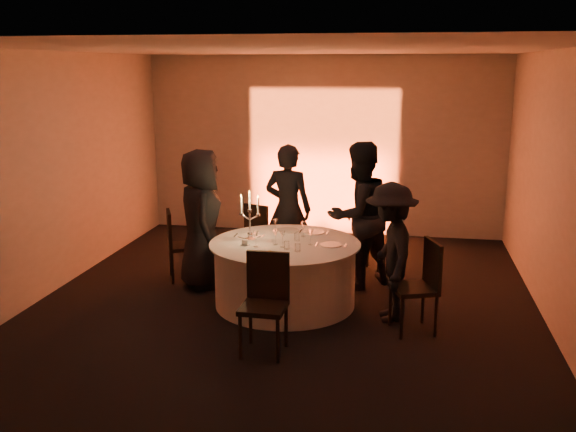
% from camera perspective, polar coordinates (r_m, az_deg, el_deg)
% --- Properties ---
extents(floor, '(7.00, 7.00, 0.00)m').
position_cam_1_polar(floor, '(7.86, -0.27, -7.80)').
color(floor, black).
rests_on(floor, ground).
extents(ceiling, '(7.00, 7.00, 0.00)m').
position_cam_1_polar(ceiling, '(7.34, -0.29, 14.63)').
color(ceiling, silver).
rests_on(ceiling, wall_back).
extents(wall_back, '(7.00, 0.00, 7.00)m').
position_cam_1_polar(wall_back, '(10.88, 3.17, 6.24)').
color(wall_back, '#B4AEA7').
rests_on(wall_back, floor).
extents(wall_front, '(7.00, 0.00, 7.00)m').
position_cam_1_polar(wall_front, '(4.17, -9.30, -5.47)').
color(wall_front, '#B4AEA7').
rests_on(wall_front, floor).
extents(wall_left, '(0.00, 7.00, 7.00)m').
position_cam_1_polar(wall_left, '(8.53, -20.53, 3.48)').
color(wall_left, '#B4AEA7').
rests_on(wall_left, floor).
extents(wall_right, '(0.00, 7.00, 7.00)m').
position_cam_1_polar(wall_right, '(7.51, 22.85, 2.05)').
color(wall_right, '#B4AEA7').
rests_on(wall_right, floor).
extents(uplighter_fixture, '(0.25, 0.12, 0.10)m').
position_cam_1_polar(uplighter_fixture, '(10.86, 2.87, -1.56)').
color(uplighter_fixture, black).
rests_on(uplighter_fixture, floor).
extents(banquet_table, '(1.80, 1.80, 0.77)m').
position_cam_1_polar(banquet_table, '(7.73, -0.27, -5.14)').
color(banquet_table, black).
rests_on(banquet_table, floor).
extents(chair_left, '(0.55, 0.55, 0.95)m').
position_cam_1_polar(chair_left, '(8.69, -9.74, -2.22)').
color(chair_left, black).
rests_on(chair_left, floor).
extents(chair_back_left, '(0.52, 0.52, 0.91)m').
position_cam_1_polar(chair_back_left, '(9.22, -2.47, -1.30)').
color(chair_back_left, black).
rests_on(chair_back_left, floor).
extents(chair_back_right, '(0.53, 0.53, 0.88)m').
position_cam_1_polar(chair_back_right, '(8.89, 6.88, -2.06)').
color(chair_back_right, black).
rests_on(chair_back_right, floor).
extents(chair_right, '(0.57, 0.57, 1.01)m').
position_cam_1_polar(chair_right, '(7.06, 11.78, -5.66)').
color(chair_right, black).
rests_on(chair_right, floor).
extents(chair_front, '(0.45, 0.45, 1.01)m').
position_cam_1_polar(chair_front, '(6.47, -2.02, -7.17)').
color(chair_front, black).
rests_on(chair_front, floor).
extents(guest_left, '(0.85, 1.03, 1.80)m').
position_cam_1_polar(guest_left, '(8.31, -7.73, -0.25)').
color(guest_left, black).
rests_on(guest_left, floor).
extents(guest_back_left, '(0.71, 0.52, 1.80)m').
position_cam_1_polar(guest_back_left, '(8.79, 0.00, 0.61)').
color(guest_back_left, black).
rests_on(guest_back_left, floor).
extents(guest_back_right, '(1.16, 1.16, 1.90)m').
position_cam_1_polar(guest_back_right, '(8.28, 6.27, 0.07)').
color(guest_back_right, black).
rests_on(guest_back_right, floor).
extents(guest_right, '(0.77, 1.11, 1.58)m').
position_cam_1_polar(guest_right, '(7.26, 9.08, -3.20)').
color(guest_right, black).
rests_on(guest_right, floor).
extents(plate_left, '(0.35, 0.29, 0.01)m').
position_cam_1_polar(plate_left, '(7.92, -3.47, -1.75)').
color(plate_left, white).
rests_on(plate_left, banquet_table).
extents(plate_back_left, '(0.36, 0.29, 0.01)m').
position_cam_1_polar(plate_back_left, '(8.16, -0.04, -1.28)').
color(plate_back_left, white).
rests_on(plate_back_left, banquet_table).
extents(plate_back_right, '(0.35, 0.28, 0.01)m').
position_cam_1_polar(plate_back_right, '(8.07, 2.29, -1.45)').
color(plate_back_right, white).
rests_on(plate_back_right, banquet_table).
extents(plate_right, '(0.36, 0.26, 0.01)m').
position_cam_1_polar(plate_right, '(7.52, 3.82, -2.58)').
color(plate_right, white).
rests_on(plate_right, banquet_table).
extents(plate_front, '(0.36, 0.25, 0.08)m').
position_cam_1_polar(plate_front, '(7.13, -1.65, -3.35)').
color(plate_front, white).
rests_on(plate_front, banquet_table).
extents(coffee_cup, '(0.11, 0.11, 0.07)m').
position_cam_1_polar(coffee_cup, '(7.53, -3.85, -2.37)').
color(coffee_cup, white).
rests_on(coffee_cup, banquet_table).
extents(candelabra, '(0.26, 0.12, 0.61)m').
position_cam_1_polar(candelabra, '(7.70, -3.41, -0.61)').
color(candelabra, silver).
rests_on(candelabra, banquet_table).
extents(wine_glass_a, '(0.07, 0.07, 0.19)m').
position_cam_1_polar(wine_glass_a, '(7.98, -1.15, -0.65)').
color(wine_glass_a, white).
rests_on(wine_glass_a, banquet_table).
extents(wine_glass_b, '(0.07, 0.07, 0.19)m').
position_cam_1_polar(wine_glass_b, '(7.50, 2.04, -1.56)').
color(wine_glass_b, white).
rests_on(wine_glass_b, banquet_table).
extents(wine_glass_c, '(0.07, 0.07, 0.19)m').
position_cam_1_polar(wine_glass_c, '(7.51, -1.10, -1.54)').
color(wine_glass_c, white).
rests_on(wine_glass_c, banquet_table).
extents(wine_glass_d, '(0.07, 0.07, 0.19)m').
position_cam_1_polar(wine_glass_d, '(7.40, -0.48, -1.75)').
color(wine_glass_d, white).
rests_on(wine_glass_d, banquet_table).
extents(wine_glass_e, '(0.07, 0.07, 0.19)m').
position_cam_1_polar(wine_glass_e, '(7.42, -2.88, -1.73)').
color(wine_glass_e, white).
rests_on(wine_glass_e, banquet_table).
extents(wine_glass_f, '(0.07, 0.07, 0.19)m').
position_cam_1_polar(wine_glass_f, '(7.86, 1.37, -0.87)').
color(wine_glass_f, white).
rests_on(wine_glass_f, banquet_table).
extents(tumbler_a, '(0.07, 0.07, 0.09)m').
position_cam_1_polar(tumbler_a, '(7.35, -0.12, -2.61)').
color(tumbler_a, white).
rests_on(tumbler_a, banquet_table).
extents(tumbler_b, '(0.07, 0.07, 0.09)m').
position_cam_1_polar(tumbler_b, '(7.69, 0.80, -1.90)').
color(tumbler_b, white).
rests_on(tumbler_b, banquet_table).
extents(tumbler_c, '(0.07, 0.07, 0.09)m').
position_cam_1_polar(tumbler_c, '(7.25, 0.86, -2.84)').
color(tumbler_c, white).
rests_on(tumbler_c, banquet_table).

